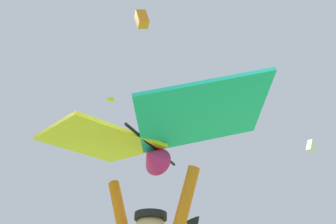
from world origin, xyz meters
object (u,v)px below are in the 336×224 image
object	(u,v)px
distant_kite_red_mid_left	(252,92)
distant_kite_white_far_center	(312,146)
distant_kite_teal_overhead_distant	(204,105)
held_stunt_kite	(147,135)
distant_kite_yellow_high_right	(111,99)
distant_kite_orange_mid_right	(142,19)

from	to	relation	value
distant_kite_red_mid_left	distant_kite_white_far_center	xyz separation A→B (m)	(4.02, 3.13, -2.76)
distant_kite_teal_overhead_distant	distant_kite_white_far_center	size ratio (longest dim) A/B	1.05
distant_kite_white_far_center	held_stunt_kite	bearing A→B (deg)	-111.92
held_stunt_kite	distant_kite_red_mid_left	distance (m)	21.05
distant_kite_teal_overhead_distant	distant_kite_yellow_high_right	bearing A→B (deg)	174.69
distant_kite_red_mid_left	distant_kite_white_far_center	size ratio (longest dim) A/B	2.45
distant_kite_teal_overhead_distant	distant_kite_yellow_high_right	size ratio (longest dim) A/B	0.94
distant_kite_red_mid_left	distant_kite_teal_overhead_distant	bearing A→B (deg)	110.87
held_stunt_kite	distant_kite_orange_mid_right	size ratio (longest dim) A/B	1.62
distant_kite_red_mid_left	distant_kite_orange_mid_right	world-z (taller)	distant_kite_orange_mid_right
distant_kite_teal_overhead_distant	distant_kite_yellow_high_right	xyz separation A→B (m)	(-9.88, 0.92, 2.12)
distant_kite_teal_overhead_distant	distant_kite_white_far_center	xyz separation A→B (m)	(7.28, -5.40, -7.70)
distant_kite_teal_overhead_distant	distant_kite_white_far_center	world-z (taller)	distant_kite_teal_overhead_distant
distant_kite_orange_mid_right	distant_kite_white_far_center	bearing A→B (deg)	30.94
distant_kite_yellow_high_right	distant_kite_white_far_center	size ratio (longest dim) A/B	1.12
held_stunt_kite	distant_kite_orange_mid_right	bearing A→B (deg)	103.73
distant_kite_yellow_high_right	distant_kite_red_mid_left	bearing A→B (deg)	-35.75
held_stunt_kite	distant_kite_white_far_center	size ratio (longest dim) A/B	2.22
distant_kite_teal_overhead_distant	distant_kite_red_mid_left	distance (m)	10.38
distant_kite_teal_overhead_distant	distant_kite_red_mid_left	world-z (taller)	distant_kite_teal_overhead_distant
held_stunt_kite	distant_kite_yellow_high_right	world-z (taller)	distant_kite_yellow_high_right
held_stunt_kite	distant_kite_yellow_high_right	size ratio (longest dim) A/B	1.99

